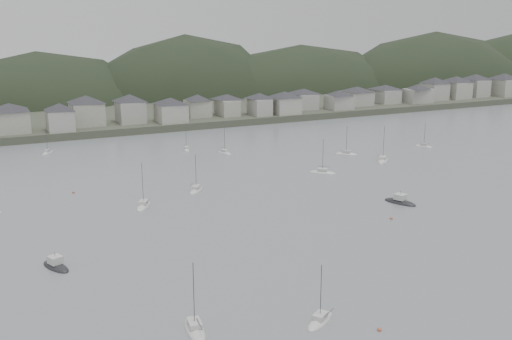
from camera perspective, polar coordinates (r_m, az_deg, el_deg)
ground at (r=102.17m, az=19.29°, el=-12.53°), size 900.00×900.00×0.00m
far_shore_land at (r=366.54m, az=-15.40°, el=6.83°), size 900.00×250.00×3.00m
forested_ridge at (r=344.42m, az=-13.65°, el=4.35°), size 851.55×103.94×102.57m
waterfront_town at (r=275.21m, az=-0.45°, el=6.59°), size 451.48×28.46×12.92m
moored_fleet at (r=143.74m, az=-5.15°, el=-3.91°), size 194.17×176.26×12.62m
motor_launch_near at (r=153.92m, az=13.69°, el=-3.01°), size 6.02×9.36×4.09m
motor_launch_far at (r=117.59m, az=-18.69°, el=-8.74°), size 5.47×8.30×3.87m
mooring_buoys at (r=134.30m, az=13.34°, el=-5.57°), size 142.97×115.93×0.70m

